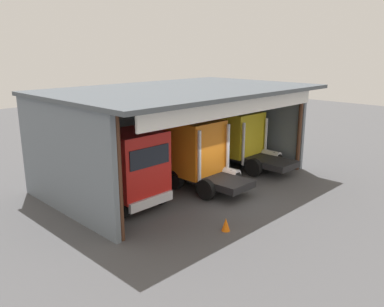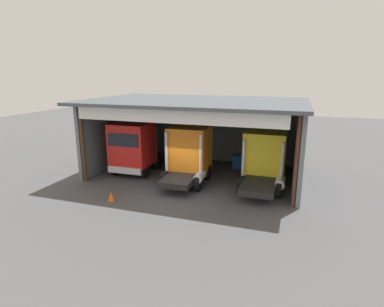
{
  "view_description": "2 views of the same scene",
  "coord_description": "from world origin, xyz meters",
  "px_view_note": "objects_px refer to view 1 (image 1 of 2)",
  "views": [
    {
      "loc": [
        -14.82,
        -11.78,
        7.3
      ],
      "look_at": [
        0.0,
        2.82,
        1.79
      ],
      "focal_mm": 36.97,
      "sensor_mm": 36.0,
      "label": 1
    },
    {
      "loc": [
        6.46,
        -16.37,
        7.0
      ],
      "look_at": [
        0.0,
        2.82,
        1.79
      ],
      "focal_mm": 29.16,
      "sensor_mm": 36.0,
      "label": 2
    }
  ],
  "objects_px": {
    "oil_drum": "(117,167)",
    "truck_red_right_bay": "(130,168)",
    "truck_yellow_yard_outside": "(243,139)",
    "tool_cart": "(182,156)",
    "traffic_cone": "(226,224)",
    "truck_orange_center_right_bay": "(199,153)"
  },
  "relations": [
    {
      "from": "truck_red_right_bay",
      "to": "traffic_cone",
      "type": "xyz_separation_m",
      "value": [
        1.17,
        -4.88,
        -1.66
      ]
    },
    {
      "from": "oil_drum",
      "to": "truck_yellow_yard_outside",
      "type": "bearing_deg",
      "value": -34.06
    },
    {
      "from": "oil_drum",
      "to": "truck_red_right_bay",
      "type": "bearing_deg",
      "value": -117.79
    },
    {
      "from": "truck_orange_center_right_bay",
      "to": "tool_cart",
      "type": "relative_size",
      "value": 4.71
    },
    {
      "from": "truck_orange_center_right_bay",
      "to": "oil_drum",
      "type": "height_order",
      "value": "truck_orange_center_right_bay"
    },
    {
      "from": "oil_drum",
      "to": "tool_cart",
      "type": "relative_size",
      "value": 0.86
    },
    {
      "from": "truck_red_right_bay",
      "to": "traffic_cone",
      "type": "bearing_deg",
      "value": 102.55
    },
    {
      "from": "tool_cart",
      "to": "traffic_cone",
      "type": "distance_m",
      "value": 10.27
    },
    {
      "from": "truck_red_right_bay",
      "to": "truck_yellow_yard_outside",
      "type": "height_order",
      "value": "truck_red_right_bay"
    },
    {
      "from": "truck_yellow_yard_outside",
      "to": "tool_cart",
      "type": "bearing_deg",
      "value": 123.94
    },
    {
      "from": "tool_cart",
      "to": "truck_orange_center_right_bay",
      "type": "bearing_deg",
      "value": -123.06
    },
    {
      "from": "truck_yellow_yard_outside",
      "to": "oil_drum",
      "type": "bearing_deg",
      "value": 146.65
    },
    {
      "from": "truck_yellow_yard_outside",
      "to": "truck_red_right_bay",
      "type": "bearing_deg",
      "value": -177.21
    },
    {
      "from": "truck_yellow_yard_outside",
      "to": "oil_drum",
      "type": "xyz_separation_m",
      "value": [
        -6.55,
        4.43,
        -1.37
      ]
    },
    {
      "from": "truck_orange_center_right_bay",
      "to": "traffic_cone",
      "type": "relative_size",
      "value": 8.42
    },
    {
      "from": "truck_red_right_bay",
      "to": "traffic_cone",
      "type": "height_order",
      "value": "truck_red_right_bay"
    },
    {
      "from": "truck_red_right_bay",
      "to": "truck_yellow_yard_outside",
      "type": "xyz_separation_m",
      "value": [
        9.06,
        0.33,
        -0.14
      ]
    },
    {
      "from": "oil_drum",
      "to": "traffic_cone",
      "type": "bearing_deg",
      "value": -97.89
    },
    {
      "from": "truck_yellow_yard_outside",
      "to": "oil_drum",
      "type": "relative_size",
      "value": 6.05
    },
    {
      "from": "truck_red_right_bay",
      "to": "oil_drum",
      "type": "distance_m",
      "value": 5.59
    },
    {
      "from": "traffic_cone",
      "to": "truck_yellow_yard_outside",
      "type": "bearing_deg",
      "value": 33.44
    },
    {
      "from": "tool_cart",
      "to": "truck_red_right_bay",
      "type": "bearing_deg",
      "value": -152.1
    }
  ]
}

